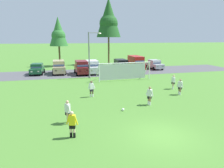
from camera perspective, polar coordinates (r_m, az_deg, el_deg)
The scene contains 20 objects.
ground_plane at distance 26.77m, azimuth -1.60°, elevation 0.10°, with size 400.00×400.00×0.00m, color #477A2D.
parking_lot_strip at distance 35.62m, azimuth -4.93°, elevation 3.20°, with size 52.00×8.40×0.01m, color #4C4C51.
soccer_ball at distance 16.95m, azimuth 3.05°, elevation -7.01°, with size 0.22×0.22×0.22m.
soccer_goal at distance 29.27m, azimuth 3.10°, elevation 3.74°, with size 7.49×2.26×2.57m.
referee at distance 12.62m, azimuth -10.86°, elevation -10.83°, with size 0.71×0.35×1.64m.
player_striker_near at distance 24.88m, azimuth 16.45°, elevation 0.56°, with size 0.31×0.75×1.64m.
player_midfield_center at distance 22.57m, azimuth 18.16°, elevation -0.76°, with size 0.42×0.70×1.64m.
player_defender_far at distance 20.71m, azimuth -5.64°, elevation -1.34°, with size 0.75×0.34×1.64m.
player_winger_left at distance 18.49m, azimuth 10.26°, elevation -3.20°, with size 0.52×0.64×1.64m.
player_winger_right at distance 14.67m, azimuth -12.05°, elevation -7.49°, with size 0.41×0.71×1.64m.
parked_car_slot_far_left at distance 35.77m, azimuth -19.86°, elevation 3.95°, with size 2.25×4.31×1.72m.
parked_car_slot_left at distance 35.15m, azimuth -14.38°, elevation 4.56°, with size 2.21×4.64×2.16m.
parked_car_slot_center_left at distance 34.03m, azimuth -8.37°, elevation 4.56°, with size 2.20×4.63×2.16m.
parked_car_slot_center at distance 34.34m, azimuth -5.43°, elevation 4.71°, with size 2.15×4.60×2.16m.
parked_car_slot_center_right at distance 35.82m, azimuth 2.48°, elevation 5.08°, with size 2.21×4.64×2.16m.
parked_car_slot_right at distance 38.49m, azimuth 6.57°, elevation 5.88°, with size 2.23×4.82×2.52m.
parked_car_slot_far_right at distance 40.08m, azimuth 11.60°, elevation 5.30°, with size 2.21×4.29×1.72m.
tree_left_edge at distance 44.55m, azimuth -14.51°, elevation 13.52°, with size 3.71×3.71×9.91m.
tree_mid_left at distance 46.88m, azimuth -0.94°, elevation 17.42°, with size 5.30×5.30×14.14m.
street_lamp at distance 30.26m, azimuth -5.95°, elevation 8.04°, with size 2.00×0.32×6.57m.
Camera 1 is at (-5.84, -10.48, 5.79)m, focal length 33.31 mm.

